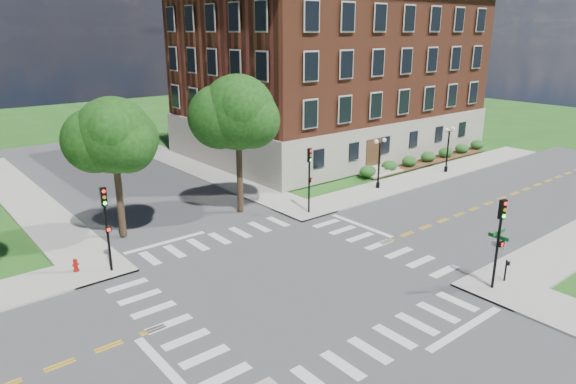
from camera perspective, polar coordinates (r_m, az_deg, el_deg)
ground at (r=28.22m, az=0.25°, el=-9.57°), size 160.00×160.00×0.00m
road_ew at (r=28.22m, az=0.25°, el=-9.56°), size 90.00×12.00×0.01m
road_ns at (r=28.22m, az=0.25°, el=-9.56°), size 12.00×90.00×0.01m
sidewalk_ne at (r=48.54m, az=2.73°, el=2.20°), size 34.00×34.00×0.12m
crosswalk_east at (r=32.84m, az=10.05°, el=-5.81°), size 2.20×10.20×0.02m
stop_bar_east at (r=35.79m, az=8.12°, el=-3.72°), size 0.40×5.50×0.00m
main_building at (r=57.72m, az=4.90°, el=12.95°), size 30.60×22.40×16.50m
shrub_row at (r=54.08m, az=15.26°, el=3.13°), size 18.00×2.00×1.30m
tree_c at (r=33.31m, az=-18.84°, el=5.94°), size 4.73×4.73×8.98m
tree_d at (r=36.34m, az=-5.60°, el=8.77°), size 5.29×5.29×9.94m
traffic_signal_se at (r=27.84m, az=22.45°, el=-4.19°), size 0.37×0.43×4.80m
traffic_signal_ne at (r=36.73m, az=2.39°, el=2.24°), size 0.38×0.46×4.80m
traffic_signal_nw at (r=29.30m, az=-19.56°, el=-2.80°), size 0.34×0.38×4.80m
twin_lamp_west at (r=43.48m, az=10.10°, el=3.49°), size 1.36×0.36×4.23m
twin_lamp_east at (r=50.17m, az=17.35°, el=4.82°), size 1.36×0.36×4.23m
street_sign_pole at (r=28.33m, az=22.22°, el=-5.70°), size 1.10×1.10×3.10m
push_button_post at (r=29.72m, az=23.07°, el=-7.91°), size 0.14×0.21×1.20m
fire_hydrant at (r=30.91m, az=-22.53°, el=-7.54°), size 0.35×0.35×0.75m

